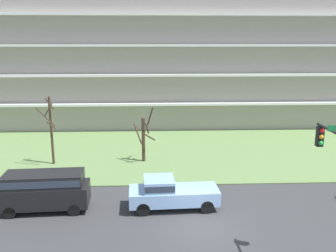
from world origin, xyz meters
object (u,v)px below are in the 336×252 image
at_px(tree_far_left, 51,129).
at_px(pickup_blue_center_right, 170,192).
at_px(tree_left, 144,137).
at_px(van_black_center_left, 44,188).

distance_m(tree_far_left, pickup_blue_center_right, 12.64).
bearing_deg(tree_left, pickup_blue_center_right, -78.79).
relative_size(tree_far_left, van_black_center_left, 1.07).
bearing_deg(tree_left, tree_far_left, -176.75).
height_order(tree_far_left, van_black_center_left, tree_far_left).
xyz_separation_m(tree_far_left, van_black_center_left, (1.73, -8.37, -1.67)).
bearing_deg(tree_left, van_black_center_left, -123.20).
bearing_deg(tree_far_left, tree_left, 3.25).
relative_size(tree_far_left, tree_left, 1.20).
bearing_deg(tree_far_left, pickup_blue_center_right, -42.25).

